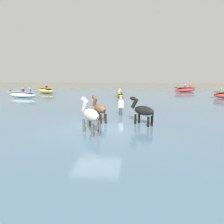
{
  "coord_description": "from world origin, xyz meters",
  "views": [
    {
      "loc": [
        1.92,
        -10.69,
        3.15
      ],
      "look_at": [
        0.58,
        2.18,
        0.85
      ],
      "focal_mm": 34.28,
      "sensor_mm": 36.0,
      "label": 1
    }
  ],
  "objects_px": {
    "horse_flank_bay": "(99,109)",
    "horse_trailing_pinto": "(90,116)",
    "boat_far_offshore": "(120,95)",
    "person_spectator_far": "(121,108)",
    "boat_mid_channel": "(185,90)",
    "horse_lead_black": "(143,111)",
    "boat_distant_west": "(46,90)",
    "boat_near_starboard": "(22,95)"
  },
  "relations": [
    {
      "from": "boat_far_offshore",
      "to": "boat_mid_channel",
      "type": "bearing_deg",
      "value": 41.68
    },
    {
      "from": "boat_near_starboard",
      "to": "boat_distant_west",
      "type": "relative_size",
      "value": 1.03
    },
    {
      "from": "horse_flank_bay",
      "to": "boat_distant_west",
      "type": "height_order",
      "value": "horse_flank_bay"
    },
    {
      "from": "boat_far_offshore",
      "to": "person_spectator_far",
      "type": "relative_size",
      "value": 1.66
    },
    {
      "from": "horse_flank_bay",
      "to": "boat_distant_west",
      "type": "relative_size",
      "value": 0.49
    },
    {
      "from": "horse_trailing_pinto",
      "to": "horse_flank_bay",
      "type": "bearing_deg",
      "value": 89.59
    },
    {
      "from": "boat_distant_west",
      "to": "person_spectator_far",
      "type": "relative_size",
      "value": 2.33
    },
    {
      "from": "boat_near_starboard",
      "to": "boat_mid_channel",
      "type": "bearing_deg",
      "value": 26.28
    },
    {
      "from": "horse_trailing_pinto",
      "to": "person_spectator_far",
      "type": "height_order",
      "value": "horse_trailing_pinto"
    },
    {
      "from": "horse_lead_black",
      "to": "boat_mid_channel",
      "type": "xyz_separation_m",
      "value": [
        7.62,
        23.4,
        -0.4
      ]
    },
    {
      "from": "horse_lead_black",
      "to": "boat_mid_channel",
      "type": "bearing_deg",
      "value": 71.96
    },
    {
      "from": "horse_lead_black",
      "to": "horse_trailing_pinto",
      "type": "height_order",
      "value": "horse_trailing_pinto"
    },
    {
      "from": "horse_trailing_pinto",
      "to": "boat_far_offshore",
      "type": "distance_m",
      "value": 16.64
    },
    {
      "from": "horse_trailing_pinto",
      "to": "boat_near_starboard",
      "type": "height_order",
      "value": "horse_trailing_pinto"
    },
    {
      "from": "boat_mid_channel",
      "to": "person_spectator_far",
      "type": "relative_size",
      "value": 2.49
    },
    {
      "from": "horse_flank_bay",
      "to": "person_spectator_far",
      "type": "distance_m",
      "value": 2.46
    },
    {
      "from": "horse_lead_black",
      "to": "boat_far_offshore",
      "type": "relative_size",
      "value": 0.69
    },
    {
      "from": "person_spectator_far",
      "to": "horse_trailing_pinto",
      "type": "bearing_deg",
      "value": -103.96
    },
    {
      "from": "horse_trailing_pinto",
      "to": "horse_lead_black",
      "type": "bearing_deg",
      "value": 38.28
    },
    {
      "from": "horse_trailing_pinto",
      "to": "boat_far_offshore",
      "type": "bearing_deg",
      "value": 88.97
    },
    {
      "from": "horse_lead_black",
      "to": "boat_far_offshore",
      "type": "xyz_separation_m",
      "value": [
        -2.25,
        14.61,
        -0.49
      ]
    },
    {
      "from": "horse_flank_bay",
      "to": "horse_trailing_pinto",
      "type": "bearing_deg",
      "value": -90.41
    },
    {
      "from": "boat_far_offshore",
      "to": "horse_trailing_pinto",
      "type": "bearing_deg",
      "value": -91.03
    },
    {
      "from": "boat_near_starboard",
      "to": "person_spectator_far",
      "type": "relative_size",
      "value": 2.39
    },
    {
      "from": "horse_lead_black",
      "to": "person_spectator_far",
      "type": "height_order",
      "value": "horse_lead_black"
    },
    {
      "from": "horse_lead_black",
      "to": "boat_near_starboard",
      "type": "distance_m",
      "value": 18.91
    },
    {
      "from": "boat_far_offshore",
      "to": "boat_near_starboard",
      "type": "bearing_deg",
      "value": -170.91
    },
    {
      "from": "boat_near_starboard",
      "to": "boat_distant_west",
      "type": "distance_m",
      "value": 6.21
    },
    {
      "from": "boat_distant_west",
      "to": "person_spectator_far",
      "type": "distance_m",
      "value": 20.4
    },
    {
      "from": "horse_trailing_pinto",
      "to": "person_spectator_far",
      "type": "distance_m",
      "value": 4.79
    },
    {
      "from": "boat_near_starboard",
      "to": "boat_far_offshore",
      "type": "bearing_deg",
      "value": 9.09
    },
    {
      "from": "boat_distant_west",
      "to": "boat_far_offshore",
      "type": "bearing_deg",
      "value": -20.77
    },
    {
      "from": "horse_lead_black",
      "to": "horse_flank_bay",
      "type": "relative_size",
      "value": 1.0
    },
    {
      "from": "boat_mid_channel",
      "to": "boat_far_offshore",
      "type": "bearing_deg",
      "value": -138.32
    },
    {
      "from": "horse_lead_black",
      "to": "person_spectator_far",
      "type": "bearing_deg",
      "value": 117.9
    },
    {
      "from": "horse_lead_black",
      "to": "horse_flank_bay",
      "type": "xyz_separation_m",
      "value": [
        -2.53,
        0.46,
        0.0
      ]
    },
    {
      "from": "boat_distant_west",
      "to": "person_spectator_far",
      "type": "bearing_deg",
      "value": -53.07
    },
    {
      "from": "boat_near_starboard",
      "to": "person_spectator_far",
      "type": "height_order",
      "value": "person_spectator_far"
    },
    {
      "from": "horse_flank_bay",
      "to": "boat_distant_west",
      "type": "distance_m",
      "value": 21.57
    },
    {
      "from": "horse_flank_bay",
      "to": "boat_far_offshore",
      "type": "relative_size",
      "value": 0.69
    },
    {
      "from": "person_spectator_far",
      "to": "horse_flank_bay",
      "type": "bearing_deg",
      "value": -117.62
    },
    {
      "from": "person_spectator_far",
      "to": "boat_mid_channel",
      "type": "bearing_deg",
      "value": 66.53
    }
  ]
}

